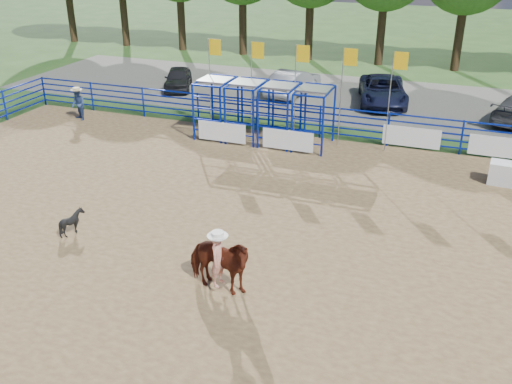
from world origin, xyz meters
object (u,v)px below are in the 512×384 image
car_a (178,78)px  car_b (293,82)px  calf (72,222)px  horse_and_rider (218,261)px  car_c (383,91)px  spectator_cowboy (78,104)px  announcer_table (511,174)px

car_a → car_b: (6.65, 1.08, 0.09)m
calf → car_b: size_ratio=0.18×
horse_and_rider → car_b: bearing=101.3°
car_a → car_b: size_ratio=0.84×
car_a → car_c: bearing=-17.2°
horse_and_rider → car_a: bearing=120.3°
horse_and_rider → calf: bearing=167.3°
spectator_cowboy → car_b: spectator_cowboy is taller
announcer_table → car_a: (-17.76, 8.02, 0.19)m
announcer_table → car_a: car_a is taller
calf → spectator_cowboy: 11.84m
announcer_table → horse_and_rider: bearing=-126.5°
car_b → car_c: bearing=-170.0°
calf → car_a: size_ratio=0.22×
spectator_cowboy → car_a: spectator_cowboy is taller
car_a → car_b: bearing=-13.2°
horse_and_rider → announcer_table: bearing=53.5°
horse_and_rider → spectator_cowboy: (-12.26, 10.91, -0.11)m
announcer_table → car_c: (-6.12, 9.08, 0.29)m
spectator_cowboy → car_b: 11.69m
spectator_cowboy → car_a: bearing=75.5°
horse_and_rider → car_b: (-3.80, 18.98, -0.21)m
announcer_table → spectator_cowboy: (-19.56, 1.04, 0.39)m
announcer_table → car_c: bearing=124.0°
spectator_cowboy → car_c: spectator_cowboy is taller
announcer_table → spectator_cowboy: spectator_cowboy is taller
announcer_table → spectator_cowboy: bearing=177.0°
spectator_cowboy → car_b: (8.45, 8.07, -0.11)m
spectator_cowboy → car_a: size_ratio=0.44×
car_a → spectator_cowboy: bearing=-126.8°
announcer_table → calf: announcer_table is taller
announcer_table → car_a: size_ratio=0.43×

